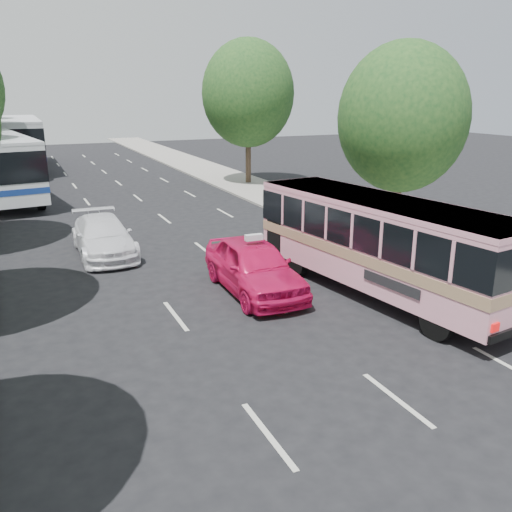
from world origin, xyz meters
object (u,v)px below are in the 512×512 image
white_pickup (103,236)px  tour_coach_rear (21,139)px  pink_taxi (254,266)px  tour_coach_front (1,161)px  pink_bus (380,236)px

white_pickup → tour_coach_rear: tour_coach_rear is taller
pink_taxi → tour_coach_rear: tour_coach_rear is taller
white_pickup → tour_coach_front: tour_coach_front is taller
white_pickup → tour_coach_rear: size_ratio=0.37×
pink_taxi → tour_coach_front: (-6.99, 19.93, 1.38)m
pink_taxi → tour_coach_rear: size_ratio=0.36×
pink_taxi → pink_bus: bearing=-26.2°
pink_bus → tour_coach_front: (-10.35, 21.70, 0.37)m
pink_taxi → tour_coach_rear: bearing=100.9°
tour_coach_front → tour_coach_rear: tour_coach_rear is taller
pink_bus → white_pickup: pink_bus is taller
pink_bus → tour_coach_rear: size_ratio=0.71×
pink_bus → white_pickup: bearing=123.7°
pink_taxi → tour_coach_front: size_ratio=0.39×
pink_taxi → white_pickup: (-3.59, 6.04, -0.12)m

